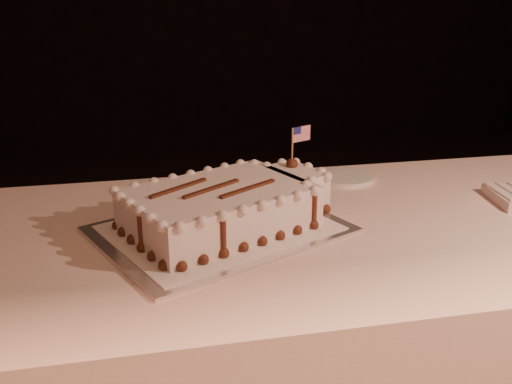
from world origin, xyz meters
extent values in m
cube|color=#FED5C5|center=(0.00, 0.60, 0.38)|extent=(2.40, 0.80, 0.75)
cube|color=silver|center=(-0.11, 0.61, 0.75)|extent=(0.60, 0.54, 0.01)
cube|color=white|center=(-0.11, 0.61, 0.76)|extent=(0.54, 0.49, 0.00)
cube|color=white|center=(-0.11, 0.61, 0.80)|extent=(0.44, 0.38, 0.09)
cube|color=white|center=(0.09, 0.70, 0.80)|extent=(0.14, 0.17, 0.09)
sphere|color=#592816|center=(-0.20, 0.43, 0.77)|extent=(0.02, 0.02, 0.02)
sphere|color=#592816|center=(-0.16, 0.45, 0.77)|extent=(0.02, 0.02, 0.02)
sphere|color=#592816|center=(-0.12, 0.47, 0.77)|extent=(0.02, 0.02, 0.02)
sphere|color=#592816|center=(-0.08, 0.49, 0.77)|extent=(0.02, 0.02, 0.02)
sphere|color=#592816|center=(-0.04, 0.50, 0.77)|extent=(0.02, 0.02, 0.02)
sphere|color=#592816|center=(0.01, 0.52, 0.77)|extent=(0.02, 0.02, 0.02)
sphere|color=#592816|center=(0.05, 0.54, 0.77)|extent=(0.02, 0.02, 0.02)
sphere|color=#592816|center=(0.09, 0.56, 0.77)|extent=(0.02, 0.02, 0.02)
sphere|color=#592816|center=(0.08, 0.60, 0.77)|extent=(0.02, 0.02, 0.02)
sphere|color=#592816|center=(0.10, 0.63, 0.77)|extent=(0.02, 0.02, 0.02)
sphere|color=#592816|center=(0.15, 0.64, 0.77)|extent=(0.02, 0.02, 0.02)
sphere|color=#592816|center=(0.14, 0.68, 0.77)|extent=(0.02, 0.02, 0.02)
sphere|color=#592816|center=(0.12, 0.72, 0.77)|extent=(0.02, 0.02, 0.02)
sphere|color=#592816|center=(0.11, 0.76, 0.77)|extent=(0.02, 0.02, 0.02)
sphere|color=#592816|center=(0.07, 0.77, 0.77)|extent=(0.02, 0.02, 0.02)
sphere|color=#592816|center=(0.03, 0.75, 0.77)|extent=(0.02, 0.02, 0.02)
sphere|color=#592816|center=(0.00, 0.77, 0.77)|extent=(0.02, 0.02, 0.02)
sphere|color=#592816|center=(-0.03, 0.78, 0.77)|extent=(0.02, 0.02, 0.02)
sphere|color=#592816|center=(-0.07, 0.76, 0.77)|extent=(0.02, 0.02, 0.02)
sphere|color=#592816|center=(-0.11, 0.74, 0.77)|extent=(0.02, 0.02, 0.02)
sphere|color=#592816|center=(-0.15, 0.72, 0.77)|extent=(0.02, 0.02, 0.02)
sphere|color=#592816|center=(-0.20, 0.70, 0.77)|extent=(0.02, 0.02, 0.02)
sphere|color=#592816|center=(-0.24, 0.68, 0.77)|extent=(0.02, 0.02, 0.02)
sphere|color=#592816|center=(-0.28, 0.67, 0.77)|extent=(0.02, 0.02, 0.02)
sphere|color=#592816|center=(-0.32, 0.65, 0.77)|extent=(0.02, 0.02, 0.02)
sphere|color=#592816|center=(-0.31, 0.61, 0.77)|extent=(0.02, 0.02, 0.02)
sphere|color=#592816|center=(-0.29, 0.57, 0.77)|extent=(0.02, 0.02, 0.02)
sphere|color=#592816|center=(-0.27, 0.52, 0.77)|extent=(0.02, 0.02, 0.02)
sphere|color=#592816|center=(-0.25, 0.48, 0.77)|extent=(0.02, 0.02, 0.02)
sphere|color=#592816|center=(-0.23, 0.44, 0.77)|extent=(0.02, 0.02, 0.02)
sphere|color=white|center=(-0.20, 0.43, 0.84)|extent=(0.02, 0.02, 0.02)
sphere|color=white|center=(-0.16, 0.45, 0.84)|extent=(0.02, 0.02, 0.02)
sphere|color=white|center=(-0.12, 0.47, 0.84)|extent=(0.02, 0.02, 0.02)
sphere|color=white|center=(-0.08, 0.49, 0.84)|extent=(0.02, 0.02, 0.02)
sphere|color=white|center=(-0.04, 0.50, 0.84)|extent=(0.02, 0.02, 0.02)
sphere|color=white|center=(0.01, 0.52, 0.84)|extent=(0.02, 0.02, 0.02)
sphere|color=white|center=(0.05, 0.54, 0.84)|extent=(0.02, 0.02, 0.02)
sphere|color=white|center=(0.09, 0.56, 0.84)|extent=(0.02, 0.02, 0.02)
sphere|color=white|center=(0.08, 0.60, 0.84)|extent=(0.02, 0.02, 0.02)
sphere|color=white|center=(0.10, 0.63, 0.84)|extent=(0.02, 0.02, 0.02)
sphere|color=white|center=(0.15, 0.64, 0.84)|extent=(0.02, 0.02, 0.02)
sphere|color=white|center=(0.14, 0.68, 0.84)|extent=(0.02, 0.02, 0.02)
sphere|color=white|center=(0.12, 0.72, 0.84)|extent=(0.02, 0.02, 0.02)
sphere|color=white|center=(0.11, 0.76, 0.84)|extent=(0.02, 0.02, 0.02)
sphere|color=white|center=(0.07, 0.77, 0.84)|extent=(0.02, 0.02, 0.02)
sphere|color=white|center=(0.03, 0.75, 0.84)|extent=(0.02, 0.02, 0.02)
sphere|color=white|center=(0.00, 0.77, 0.84)|extent=(0.02, 0.02, 0.02)
sphere|color=white|center=(-0.03, 0.78, 0.84)|extent=(0.02, 0.02, 0.02)
sphere|color=white|center=(-0.07, 0.76, 0.84)|extent=(0.02, 0.02, 0.02)
sphere|color=white|center=(-0.11, 0.74, 0.84)|extent=(0.02, 0.02, 0.02)
sphere|color=white|center=(-0.15, 0.72, 0.84)|extent=(0.02, 0.02, 0.02)
sphere|color=white|center=(-0.20, 0.70, 0.84)|extent=(0.02, 0.02, 0.02)
sphere|color=white|center=(-0.24, 0.68, 0.84)|extent=(0.02, 0.02, 0.02)
sphere|color=white|center=(-0.28, 0.67, 0.84)|extent=(0.02, 0.02, 0.02)
sphere|color=white|center=(-0.32, 0.65, 0.84)|extent=(0.02, 0.02, 0.02)
sphere|color=white|center=(-0.31, 0.61, 0.84)|extent=(0.02, 0.02, 0.02)
sphere|color=white|center=(-0.29, 0.57, 0.84)|extent=(0.02, 0.02, 0.02)
sphere|color=white|center=(-0.27, 0.52, 0.84)|extent=(0.02, 0.02, 0.02)
sphere|color=white|center=(-0.25, 0.48, 0.84)|extent=(0.02, 0.02, 0.02)
sphere|color=white|center=(-0.23, 0.44, 0.84)|extent=(0.02, 0.02, 0.02)
cylinder|color=#592816|center=(-0.12, 0.47, 0.80)|extent=(0.01, 0.01, 0.08)
sphere|color=#592816|center=(-0.12, 0.47, 0.77)|extent=(0.02, 0.02, 0.02)
cylinder|color=#592816|center=(0.09, 0.56, 0.80)|extent=(0.01, 0.01, 0.08)
sphere|color=#592816|center=(0.09, 0.56, 0.77)|extent=(0.02, 0.02, 0.02)
cylinder|color=#592816|center=(0.12, 0.72, 0.80)|extent=(0.01, 0.01, 0.08)
sphere|color=#592816|center=(0.12, 0.72, 0.77)|extent=(0.02, 0.02, 0.02)
cylinder|color=#592816|center=(-0.03, 0.78, 0.80)|extent=(0.01, 0.01, 0.08)
sphere|color=#592816|center=(-0.03, 0.78, 0.77)|extent=(0.02, 0.02, 0.02)
cylinder|color=#592816|center=(-0.24, 0.68, 0.80)|extent=(0.01, 0.01, 0.08)
sphere|color=#592816|center=(-0.24, 0.68, 0.77)|extent=(0.02, 0.02, 0.02)
cylinder|color=#592816|center=(-0.27, 0.52, 0.80)|extent=(0.01, 0.01, 0.08)
sphere|color=#592816|center=(-0.27, 0.52, 0.77)|extent=(0.02, 0.02, 0.02)
cube|color=#592816|center=(-0.19, 0.62, 0.85)|extent=(0.13, 0.10, 0.01)
cube|color=#592816|center=(-0.12, 0.60, 0.85)|extent=(0.13, 0.09, 0.01)
cube|color=#592816|center=(-0.05, 0.59, 0.85)|extent=(0.13, 0.09, 0.01)
sphere|color=#592816|center=(0.08, 0.72, 0.85)|extent=(0.03, 0.03, 0.03)
cylinder|color=#C17852|center=(0.08, 0.72, 0.89)|extent=(0.00, 0.00, 0.11)
cube|color=red|center=(0.11, 0.73, 0.92)|extent=(0.05, 0.02, 0.04)
cube|color=navy|center=(0.10, 0.73, 0.93)|extent=(0.02, 0.01, 0.02)
cube|color=white|center=(0.58, 0.64, 0.78)|extent=(0.02, 0.13, 0.01)
cube|color=white|center=(0.61, 0.63, 0.78)|extent=(0.02, 0.13, 0.01)
cylinder|color=white|center=(0.28, 0.88, 0.76)|extent=(0.16, 0.16, 0.01)
camera|label=1|loc=(-0.26, -0.51, 1.25)|focal=40.00mm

